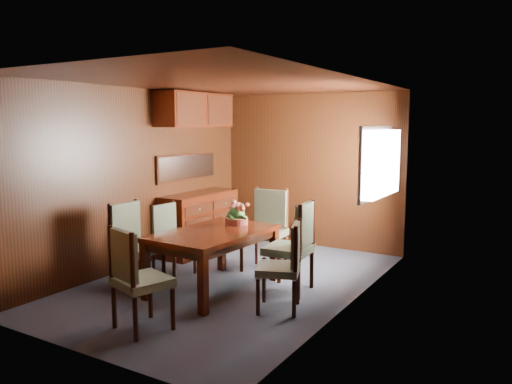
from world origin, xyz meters
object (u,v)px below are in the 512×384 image
Objects in this scene: chair_left_near at (133,240)px; dining_table at (213,239)px; sideboard at (200,222)px; chair_head at (135,274)px; flower_centerpiece at (236,213)px; chair_right_near at (285,261)px.

dining_table is at bearing 116.08° from chair_left_near.
sideboard is 1.41× the size of chair_head.
chair_head is 1.81m from flower_centerpiece.
flower_centerpiece is at bearing 38.43° from chair_right_near.
flower_centerpiece is (0.03, 0.44, 0.24)m from dining_table.
chair_right_near is 3.08× the size of flower_centerpiece.
dining_table is at bearing -94.24° from flower_centerpiece.
chair_right_near is 1.20m from flower_centerpiece.
sideboard is 1.50× the size of chair_right_near.
flower_centerpiece is (-0.99, 0.59, 0.33)m from chair_right_near.
dining_table is 1.03m from chair_right_near.
sideboard is at bearing 135.00° from dining_table.
chair_left_near reaches higher than chair_head.
flower_centerpiece is at bearing 108.27° from chair_head.
chair_head reaches higher than sideboard.
chair_right_near is (2.24, -1.48, 0.07)m from sideboard.
chair_left_near reaches higher than flower_centerpiece.
chair_left_near is at bearing -78.31° from sideboard.
chair_left_near is at bearing -150.59° from dining_table.
dining_table is at bearing -47.59° from sideboard.
chair_right_near is at bearing 97.79° from chair_left_near.
chair_head is at bearing -84.23° from dining_table.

